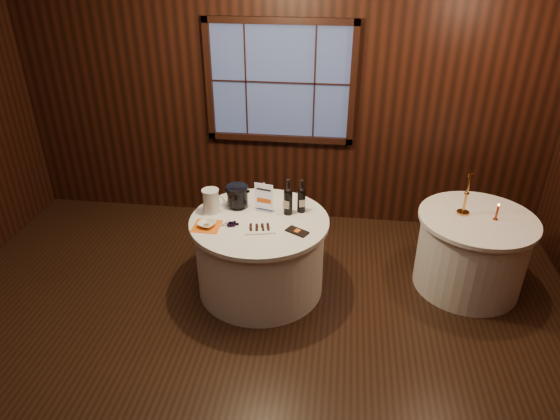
# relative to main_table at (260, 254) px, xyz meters

# --- Properties ---
(ground) EXTENTS (6.00, 6.00, 0.00)m
(ground) POSITION_rel_main_table_xyz_m (0.00, -1.00, -0.39)
(ground) COLOR black
(ground) RESTS_ON ground
(back_wall) EXTENTS (6.00, 0.10, 3.00)m
(back_wall) POSITION_rel_main_table_xyz_m (0.00, 1.48, 1.16)
(back_wall) COLOR black
(back_wall) RESTS_ON ground
(main_table) EXTENTS (1.28, 1.28, 0.77)m
(main_table) POSITION_rel_main_table_xyz_m (0.00, 0.00, 0.00)
(main_table) COLOR white
(main_table) RESTS_ON ground
(side_table) EXTENTS (1.08, 1.08, 0.77)m
(side_table) POSITION_rel_main_table_xyz_m (2.00, 0.30, 0.00)
(side_table) COLOR white
(side_table) RESTS_ON ground
(sign_stand) EXTENTS (0.18, 0.12, 0.29)m
(sign_stand) POSITION_rel_main_table_xyz_m (0.02, 0.17, 0.48)
(sign_stand) COLOR #B2B3B9
(sign_stand) RESTS_ON main_table
(port_bottle_left) EXTENTS (0.08, 0.09, 0.35)m
(port_bottle_left) POSITION_rel_main_table_xyz_m (0.25, 0.14, 0.53)
(port_bottle_left) COLOR black
(port_bottle_left) RESTS_ON main_table
(port_bottle_right) EXTENTS (0.08, 0.09, 0.32)m
(port_bottle_right) POSITION_rel_main_table_xyz_m (0.36, 0.20, 0.52)
(port_bottle_right) COLOR black
(port_bottle_right) RESTS_ON main_table
(ice_bucket) EXTENTS (0.21, 0.21, 0.22)m
(ice_bucket) POSITION_rel_main_table_xyz_m (-0.24, 0.21, 0.50)
(ice_bucket) COLOR black
(ice_bucket) RESTS_ON main_table
(chocolate_plate) EXTENTS (0.30, 0.24, 0.04)m
(chocolate_plate) POSITION_rel_main_table_xyz_m (0.03, -0.18, 0.40)
(chocolate_plate) COLOR white
(chocolate_plate) RESTS_ON main_table
(chocolate_box) EXTENTS (0.22, 0.18, 0.02)m
(chocolate_box) POSITION_rel_main_table_xyz_m (0.37, -0.18, 0.39)
(chocolate_box) COLOR black
(chocolate_box) RESTS_ON main_table
(grape_bunch) EXTENTS (0.17, 0.09, 0.04)m
(grape_bunch) POSITION_rel_main_table_xyz_m (-0.22, -0.15, 0.40)
(grape_bunch) COLOR black
(grape_bunch) RESTS_ON main_table
(glass_pitcher) EXTENTS (0.21, 0.16, 0.23)m
(glass_pitcher) POSITION_rel_main_table_xyz_m (-0.46, 0.08, 0.50)
(glass_pitcher) COLOR silver
(glass_pitcher) RESTS_ON main_table
(orange_napkin) EXTENTS (0.25, 0.25, 0.00)m
(orange_napkin) POSITION_rel_main_table_xyz_m (-0.44, -0.18, 0.38)
(orange_napkin) COLOR orange
(orange_napkin) RESTS_ON main_table
(cracker_bowl) EXTENTS (0.19, 0.19, 0.04)m
(cracker_bowl) POSITION_rel_main_table_xyz_m (-0.44, -0.18, 0.41)
(cracker_bowl) COLOR white
(cracker_bowl) RESTS_ON orange_napkin
(brass_candlestick) EXTENTS (0.12, 0.12, 0.41)m
(brass_candlestick) POSITION_rel_main_table_xyz_m (1.87, 0.35, 0.53)
(brass_candlestick) COLOR #BF823B
(brass_candlestick) RESTS_ON side_table
(red_candle) EXTENTS (0.05, 0.05, 0.17)m
(red_candle) POSITION_rel_main_table_xyz_m (2.14, 0.27, 0.45)
(red_candle) COLOR #BF823B
(red_candle) RESTS_ON side_table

